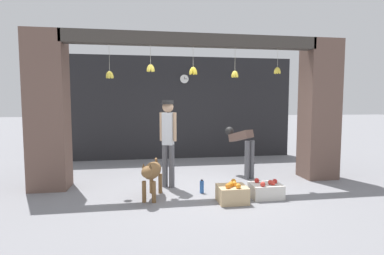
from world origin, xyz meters
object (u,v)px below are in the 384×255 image
at_px(fruit_crate_apples, 266,190).
at_px(dog, 152,172).
at_px(worker_stooping, 242,144).
at_px(water_bottle, 202,187).
at_px(wall_clock, 184,79).
at_px(shopkeeper, 168,136).
at_px(fruit_crate_oranges, 232,193).

bearing_deg(fruit_crate_apples, dog, 172.25).
bearing_deg(worker_stooping, dog, -173.05).
xyz_separation_m(water_bottle, wall_clock, (0.13, 3.44, 2.23)).
xyz_separation_m(shopkeeper, fruit_crate_apples, (1.64, -0.93, -0.89)).
height_order(shopkeeper, worker_stooping, shopkeeper).
bearing_deg(worker_stooping, shopkeeper, 174.26).
relative_size(dog, fruit_crate_apples, 1.85).
bearing_deg(water_bottle, wall_clock, 87.83).
distance_m(water_bottle, wall_clock, 4.10).
xyz_separation_m(fruit_crate_apples, wall_clock, (-0.93, 3.88, 2.22)).
bearing_deg(worker_stooping, wall_clock, 88.38).
bearing_deg(fruit_crate_apples, fruit_crate_oranges, -167.44).
bearing_deg(shopkeeper, wall_clock, -80.06).
bearing_deg(wall_clock, shopkeeper, -103.54).
bearing_deg(wall_clock, fruit_crate_oranges, -86.09).
bearing_deg(worker_stooping, fruit_crate_oranges, -137.63).
height_order(shopkeeper, water_bottle, shopkeeper).
xyz_separation_m(dog, shopkeeper, (0.34, 0.66, 0.56)).
bearing_deg(wall_clock, dog, -106.17).
height_order(dog, fruit_crate_apples, dog).
bearing_deg(fruit_crate_oranges, wall_clock, 93.91).
relative_size(fruit_crate_apples, water_bottle, 2.14).
relative_size(fruit_crate_apples, wall_clock, 2.02).
xyz_separation_m(worker_stooping, water_bottle, (-1.12, -1.06, -0.61)).
bearing_deg(fruit_crate_apples, worker_stooping, 87.80).
bearing_deg(water_bottle, shopkeeper, 139.51).
bearing_deg(water_bottle, dog, -169.58).
bearing_deg(fruit_crate_oranges, dog, 162.55).
height_order(dog, shopkeeper, shopkeeper).
bearing_deg(fruit_crate_oranges, shopkeeper, 132.39).
height_order(fruit_crate_oranges, wall_clock, wall_clock).
distance_m(fruit_crate_oranges, fruit_crate_apples, 0.67).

